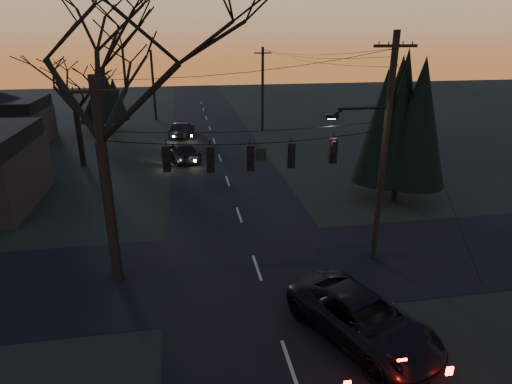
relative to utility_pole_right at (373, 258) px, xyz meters
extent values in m
cube|color=black|center=(-5.50, 10.00, 0.01)|extent=(8.00, 120.00, 0.02)
cube|color=black|center=(-5.50, 0.00, 0.01)|extent=(60.00, 7.00, 0.02)
cylinder|color=black|center=(-5.75, 0.00, 6.10)|extent=(11.50, 0.04, 0.04)
cylinder|color=black|center=(-11.57, 0.50, 2.97)|extent=(0.44, 0.44, 5.93)
cylinder|color=black|center=(4.33, 6.53, 0.80)|extent=(0.36, 0.36, 1.60)
cone|color=black|center=(4.33, 6.53, 4.76)|extent=(4.22, 4.22, 7.13)
cylinder|color=black|center=(-16.32, 17.84, 2.11)|extent=(0.44, 0.44, 4.23)
cylinder|color=black|center=(-16.12, 30.07, 0.80)|extent=(0.36, 0.36, 1.60)
cone|color=black|center=(-16.12, 30.07, 3.50)|extent=(3.85, 3.85, 4.60)
imported|color=black|center=(-2.77, -5.19, 0.79)|extent=(4.71, 6.26, 1.58)
imported|color=black|center=(-8.70, 17.81, 0.80)|extent=(3.62, 5.04, 1.59)
imported|color=black|center=(-8.48, 26.47, 0.71)|extent=(2.64, 4.53, 1.41)
camera|label=1|loc=(-8.40, -16.46, 9.92)|focal=30.00mm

